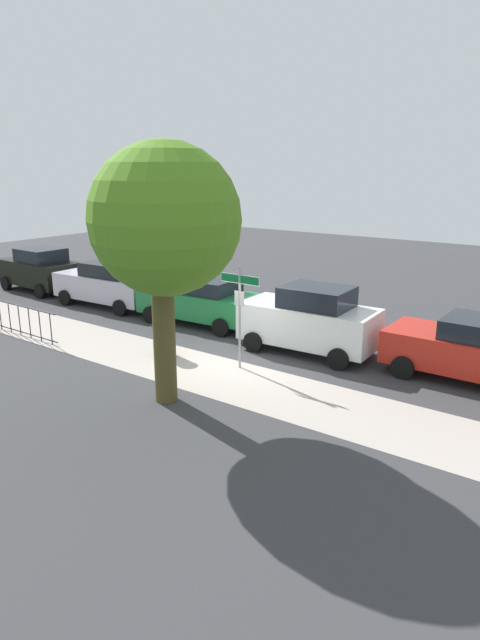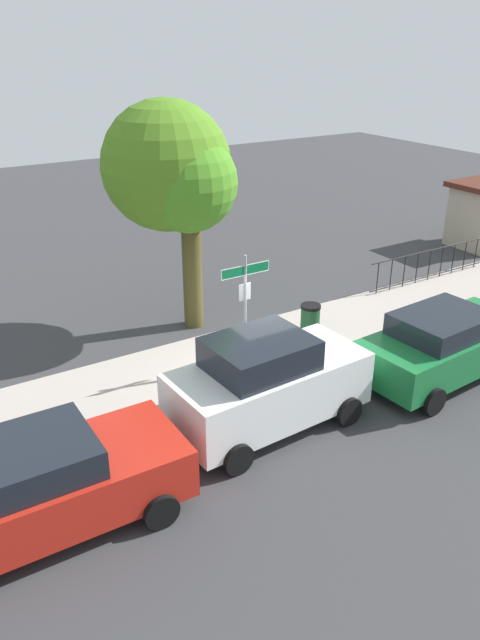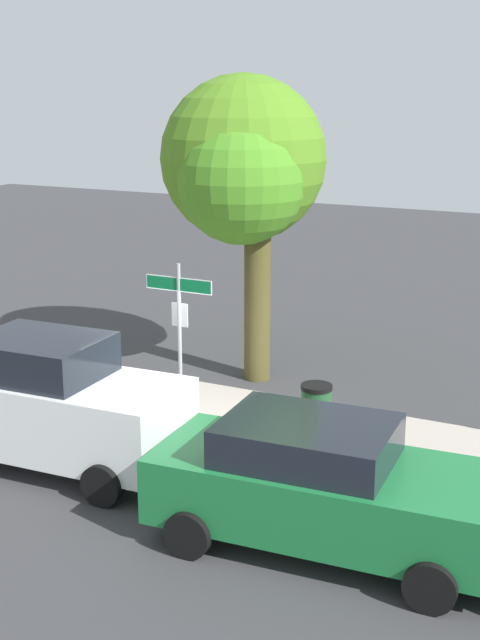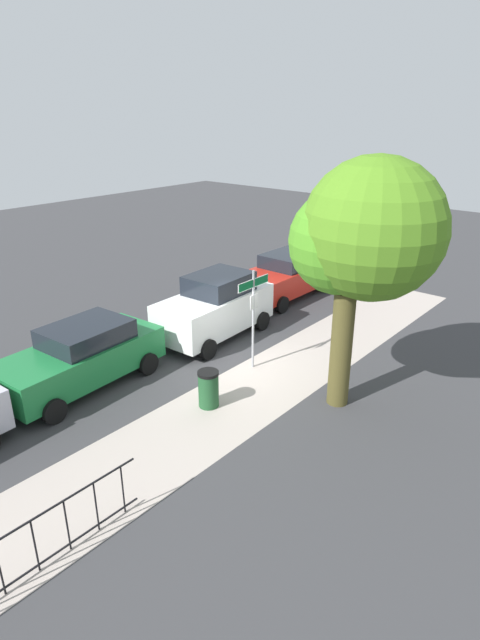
# 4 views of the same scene
# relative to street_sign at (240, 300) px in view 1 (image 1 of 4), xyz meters

# --- Properties ---
(ground_plane) EXTENTS (60.00, 60.00, 0.00)m
(ground_plane) POSITION_rel_street_sign_xyz_m (0.29, -0.40, -2.02)
(ground_plane) COLOR #38383A
(sidewalk_strip) EXTENTS (24.00, 2.60, 0.00)m
(sidewalk_strip) POSITION_rel_street_sign_xyz_m (2.29, 0.90, -2.02)
(sidewalk_strip) COLOR #AFA298
(sidewalk_strip) RESTS_ON ground_plane
(street_sign) EXTENTS (1.31, 0.07, 2.97)m
(street_sign) POSITION_rel_street_sign_xyz_m (0.00, 0.00, 0.00)
(street_sign) COLOR #9EA0A5
(street_sign) RESTS_ON ground_plane
(shade_tree) EXTENTS (3.37, 3.61, 6.19)m
(shade_tree) POSITION_rel_street_sign_xyz_m (-0.24, 3.01, 2.36)
(shade_tree) COLOR #4B4420
(shade_tree) RESTS_ON ground_plane
(car_red) EXTENTS (4.71, 2.16, 1.74)m
(car_red) POSITION_rel_street_sign_xyz_m (-5.76, -2.89, -1.13)
(car_red) COLOR red
(car_red) RESTS_ON ground_plane
(car_white) EXTENTS (4.28, 2.22, 2.11)m
(car_white) POSITION_rel_street_sign_xyz_m (-0.96, -2.37, -0.97)
(car_white) COLOR white
(car_white) RESTS_ON ground_plane
(car_green) EXTENTS (4.70, 2.33, 1.73)m
(car_green) POSITION_rel_street_sign_xyz_m (3.84, -2.86, -1.13)
(car_green) COLOR #1B7036
(car_green) RESTS_ON ground_plane
(car_silver) EXTENTS (4.73, 2.15, 1.84)m
(car_silver) POSITION_rel_street_sign_xyz_m (8.64, -2.61, -1.09)
(car_silver) COLOR #B9B7C6
(car_silver) RESTS_ON ground_plane
(car_black) EXTENTS (4.10, 2.17, 1.99)m
(car_black) POSITION_rel_street_sign_xyz_m (13.45, -2.74, -1.03)
(car_black) COLOR black
(car_black) RESTS_ON ground_plane
(iron_fence) EXTENTS (5.29, 0.04, 1.07)m
(iron_fence) POSITION_rel_street_sign_xyz_m (8.55, 1.90, -1.46)
(iron_fence) COLOR black
(iron_fence) RESTS_ON ground_plane
(trash_bin) EXTENTS (0.55, 0.55, 0.98)m
(trash_bin) POSITION_rel_street_sign_xyz_m (2.41, 0.50, -1.53)
(trash_bin) COLOR #1E4C28
(trash_bin) RESTS_ON ground_plane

